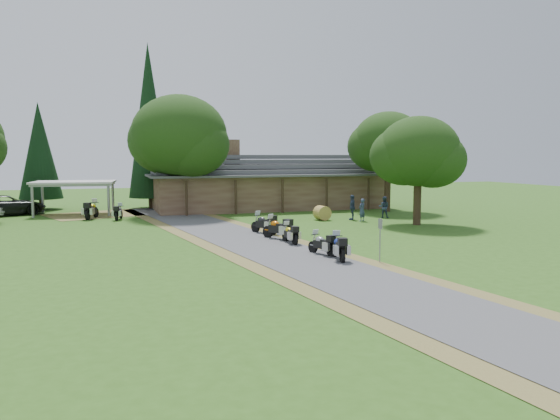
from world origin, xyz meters
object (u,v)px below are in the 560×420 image
object	(u,v)px
motorcycle_row_b	(322,243)
motorcycle_row_d	(278,227)
motorcycle_row_a	(339,246)
carport	(75,198)
car_dark_suv	(6,200)
motorcycle_carport_b	(119,212)
lodge	(267,181)
motorcycle_row_c	(290,233)
motorcycle_row_e	(264,223)
motorcycle_carport_a	(92,209)
hay_bale	(322,213)

from	to	relation	value
motorcycle_row_b	motorcycle_row_d	xyz separation A→B (m)	(-0.49, 5.35, 0.11)
motorcycle_row_a	motorcycle_row_d	distance (m)	6.80
carport	car_dark_suv	bearing A→B (deg)	175.78
motorcycle_row_d	motorcycle_carport_b	size ratio (longest dim) A/B	1.15
motorcycle_row_b	motorcycle_row_d	bearing A→B (deg)	-13.16
motorcycle_row_d	motorcycle_row_b	bearing A→B (deg)	157.10
lodge	motorcycle_row_c	world-z (taller)	lodge
motorcycle_row_b	motorcycle_row_e	distance (m)	7.75
carport	car_dark_suv	xyz separation A→B (m)	(-5.17, 0.99, -0.14)
carport	motorcycle_carport_a	xyz separation A→B (m)	(1.32, -3.66, -0.62)
lodge	motorcycle_row_e	world-z (taller)	lodge
lodge	motorcycle_row_a	xyz separation A→B (m)	(-4.20, -24.94, -1.81)
lodge	motorcycle_row_b	bearing A→B (deg)	-100.67
car_dark_suv	carport	bearing A→B (deg)	-121.68
lodge	motorcycle_row_e	bearing A→B (deg)	-107.66
carport	motorcycle_row_a	distance (m)	27.40
motorcycle_carport_a	hay_bale	size ratio (longest dim) A/B	2.01
carport	hay_bale	size ratio (longest dim) A/B	5.87
motorcycle_row_e	motorcycle_carport_a	xyz separation A→B (m)	(-10.07, 11.70, 0.06)
motorcycle_row_a	motorcycle_row_e	distance (m)	9.18
lodge	motorcycle_carport_b	xyz separation A→B (m)	(-13.18, -5.24, -1.85)
motorcycle_row_a	motorcycle_row_b	xyz separation A→B (m)	(-0.24, 1.41, -0.06)
lodge	motorcycle_row_b	xyz separation A→B (m)	(-4.43, -23.53, -1.87)
carport	motorcycle_row_c	size ratio (longest dim) A/B	3.69
motorcycle_row_c	motorcycle_row_d	world-z (taller)	motorcycle_row_d
carport	motorcycle_row_d	world-z (taller)	carport
motorcycle_row_c	motorcycle_row_d	size ratio (longest dim) A/B	0.84
motorcycle_carport_b	carport	bearing A→B (deg)	49.25
lodge	car_dark_suv	distance (m)	21.63
lodge	hay_bale	size ratio (longest dim) A/B	20.10
motorcycle_row_c	motorcycle_carport_a	xyz separation A→B (m)	(-10.34, 15.72, 0.15)
carport	motorcycle_row_b	bearing A→B (deg)	-55.92
motorcycle_row_b	motorcycle_row_e	bearing A→B (deg)	-13.94
motorcycle_row_a	motorcycle_row_d	bearing A→B (deg)	18.00
motorcycle_row_a	motorcycle_carport_b	distance (m)	21.65
lodge	motorcycle_row_e	distance (m)	16.67
motorcycle_carport_b	hay_bale	distance (m)	15.19
lodge	motorcycle_row_d	xyz separation A→B (m)	(-4.92, -18.18, -1.76)
motorcycle_row_e	motorcycle_carport_a	world-z (taller)	motorcycle_carport_a
motorcycle_row_b	hay_bale	world-z (taller)	motorcycle_row_b
motorcycle_row_c	hay_bale	world-z (taller)	motorcycle_row_c
motorcycle_row_c	motorcycle_carport_b	world-z (taller)	motorcycle_carport_b
motorcycle_row_c	motorcycle_carport_b	distance (m)	16.83
lodge	car_dark_suv	bearing A→B (deg)	178.51
lodge	motorcycle_carport_a	size ratio (longest dim) A/B	9.98
car_dark_suv	motorcycle_row_b	world-z (taller)	car_dark_suv
motorcycle_row_a	motorcycle_row_b	distance (m)	1.44
motorcycle_row_b	hay_bale	distance (m)	14.31
motorcycle_row_b	motorcycle_row_a	bearing A→B (deg)	171.17
lodge	motorcycle_row_a	size ratio (longest dim) A/B	11.49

